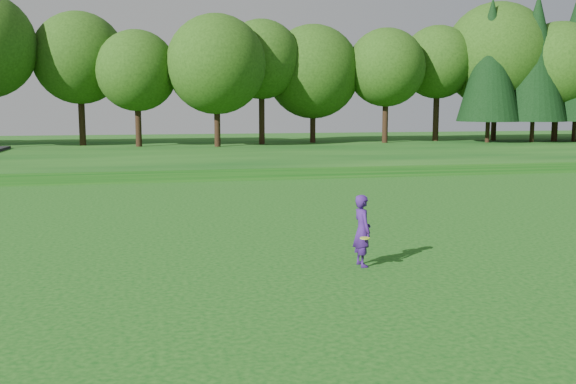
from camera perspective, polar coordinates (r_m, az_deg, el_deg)
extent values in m
plane|color=#0D4410|center=(13.96, -5.11, -8.46)|extent=(140.00, 140.00, 0.00)
cube|color=#0D4410|center=(47.48, -9.91, 3.40)|extent=(130.00, 30.00, 0.60)
cube|color=gray|center=(33.58, -9.09, 1.12)|extent=(130.00, 1.60, 0.04)
imported|color=#3C1971|center=(15.61, 6.61, -3.42)|extent=(0.47, 0.67, 1.75)
cylinder|color=#B8DE23|center=(15.23, 6.85, -4.09)|extent=(0.24, 0.24, 0.03)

